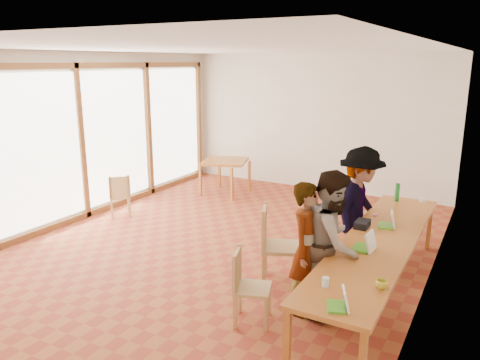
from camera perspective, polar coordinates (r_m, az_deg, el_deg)
The scene contains 24 objects.
ground at distance 7.43m, azimuth -2.23°, elevation -8.05°, with size 8.00×8.00×0.00m, color #954824.
wall_back at distance 10.58m, azimuth 9.14°, elevation 6.92°, with size 6.00×0.10×3.00m, color silver.
wall_right at distance 6.03m, azimuth 22.73°, elevation 0.48°, with size 0.10×8.00×3.00m, color silver.
window_wall at distance 8.90m, azimuth -18.89°, elevation 4.96°, with size 0.10×8.00×3.00m, color white.
ceiling at distance 6.88m, azimuth -2.48°, elevation 15.91°, with size 6.00×8.00×0.04m, color white.
communal_table at distance 5.90m, azimuth 16.58°, elevation -7.42°, with size 0.80×4.00×0.75m.
side_table at distance 10.13m, azimuth -1.83°, elevation 2.00°, with size 0.90×0.90×0.75m.
chair_near at distance 5.24m, azimuth 0.56°, elevation -11.92°, with size 0.50×0.50×0.44m.
chair_mid at distance 6.08m, azimuth 3.95°, elevation -6.91°, with size 0.63×0.63×0.55m.
chair_far at distance 7.30m, azimuth 9.18°, elevation -4.42°, with size 0.46×0.46×0.44m.
chair_empty at distance 7.62m, azimuth 14.28°, elevation -3.36°, with size 0.56×0.56×0.50m.
chair_spare at distance 8.90m, azimuth -14.46°, elevation -1.35°, with size 0.53×0.53×0.43m.
person_near at distance 5.38m, azimuth 8.26°, elevation -8.28°, with size 0.56×0.37×1.54m, color gray.
person_mid at distance 5.41m, azimuth 11.23°, elevation -7.54°, with size 0.81×0.63×1.68m, color gray.
person_far at distance 6.65m, azimuth 14.38°, elevation -3.38°, with size 1.11×0.64×1.72m, color gray.
laptop_near at distance 4.26m, azimuth 12.20°, elevation -14.44°, with size 0.25×0.27×0.18m.
laptop_mid at distance 5.52m, azimuth 15.15°, elevation -7.64°, with size 0.24×0.28×0.22m.
laptop_far at distance 6.34m, azimuth 17.72°, elevation -4.99°, with size 0.25×0.28×0.21m.
yellow_mug at distance 4.68m, azimuth 16.88°, elevation -12.08°, with size 0.11×0.11×0.09m, color gold.
green_bottle at distance 7.50m, azimuth 18.63°, elevation -1.43°, with size 0.07×0.07×0.28m, color #197028.
clear_glass at distance 4.60m, azimuth 10.40°, elevation -12.13°, with size 0.07×0.07×0.09m, color silver.
condiment_cup at distance 7.61m, azimuth 21.32°, elevation -2.31°, with size 0.08×0.08×0.06m, color white.
pink_phone at distance 6.76m, azimuth 16.16°, elevation -4.11°, with size 0.05×0.10×0.01m, color #E04168.
black_pouch at distance 6.23m, azimuth 14.69°, elevation -5.22°, with size 0.16×0.26×0.09m, color black.
Camera 1 is at (3.61, -5.85, 2.83)m, focal length 35.00 mm.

